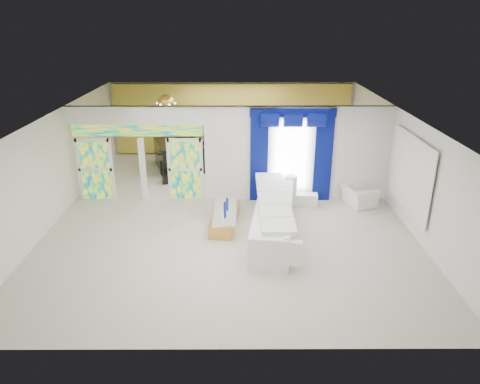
{
  "coord_description": "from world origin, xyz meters",
  "views": [
    {
      "loc": [
        0.26,
        -12.28,
        5.57
      ],
      "look_at": [
        0.3,
        -1.2,
        1.1
      ],
      "focal_mm": 33.12,
      "sensor_mm": 36.0,
      "label": 1
    }
  ],
  "objects_px": {
    "console_table": "(300,199)",
    "grand_piano": "(179,155)",
    "coffee_table": "(225,218)",
    "armchair": "(359,196)",
    "white_sofa": "(274,216)"
  },
  "relations": [
    {
      "from": "console_table",
      "to": "armchair",
      "type": "distance_m",
      "value": 1.83
    },
    {
      "from": "armchair",
      "to": "grand_piano",
      "type": "distance_m",
      "value": 7.08
    },
    {
      "from": "coffee_table",
      "to": "armchair",
      "type": "xyz_separation_m",
      "value": [
        4.13,
        1.41,
        0.11
      ]
    },
    {
      "from": "coffee_table",
      "to": "console_table",
      "type": "xyz_separation_m",
      "value": [
        2.31,
        1.47,
        -0.03
      ]
    },
    {
      "from": "console_table",
      "to": "white_sofa",
      "type": "bearing_deg",
      "value": -118.4
    },
    {
      "from": "white_sofa",
      "to": "coffee_table",
      "type": "distance_m",
      "value": 1.4
    },
    {
      "from": "white_sofa",
      "to": "console_table",
      "type": "bearing_deg",
      "value": 69.14
    },
    {
      "from": "console_table",
      "to": "armchair",
      "type": "height_order",
      "value": "armchair"
    },
    {
      "from": "console_table",
      "to": "grand_piano",
      "type": "bearing_deg",
      "value": 139.64
    },
    {
      "from": "console_table",
      "to": "coffee_table",
      "type": "bearing_deg",
      "value": -147.52
    },
    {
      "from": "white_sofa",
      "to": "console_table",
      "type": "xyz_separation_m",
      "value": [
        0.96,
        1.77,
        -0.25
      ]
    },
    {
      "from": "white_sofa",
      "to": "console_table",
      "type": "relative_size",
      "value": 4.13
    },
    {
      "from": "coffee_table",
      "to": "grand_piano",
      "type": "relative_size",
      "value": 0.91
    },
    {
      "from": "white_sofa",
      "to": "coffee_table",
      "type": "xyz_separation_m",
      "value": [
        -1.35,
        0.3,
        -0.22
      ]
    },
    {
      "from": "coffee_table",
      "to": "console_table",
      "type": "relative_size",
      "value": 1.73
    }
  ]
}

